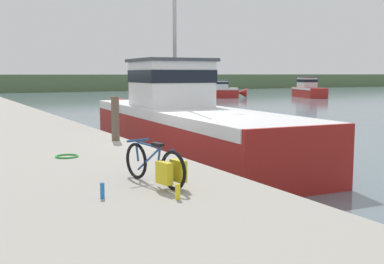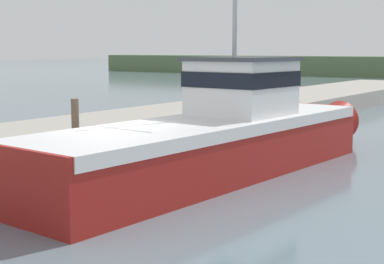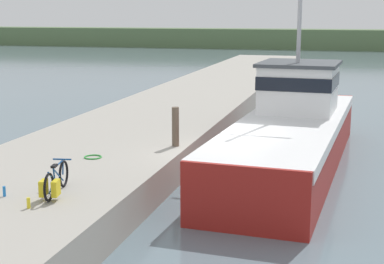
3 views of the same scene
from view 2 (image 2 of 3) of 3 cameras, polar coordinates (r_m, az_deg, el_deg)
The scene contains 4 objects.
ground_plane at distance 15.91m, azimuth -8.29°, elevation -5.14°, with size 320.00×320.00×0.00m, color slate.
dock_pier at distance 18.85m, azimuth -17.54°, elevation -1.86°, with size 5.77×80.00×0.98m, color #A39E93.
fishing_boat_main at distance 17.11m, azimuth 3.08°, elevation -0.14°, with size 3.90×15.05×8.10m.
mooring_post at distance 17.14m, azimuth -11.25°, elevation 1.14°, with size 0.22×0.22×1.23m, color brown.
Camera 2 is at (10.67, -11.24, 3.58)m, focal length 55.00 mm.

